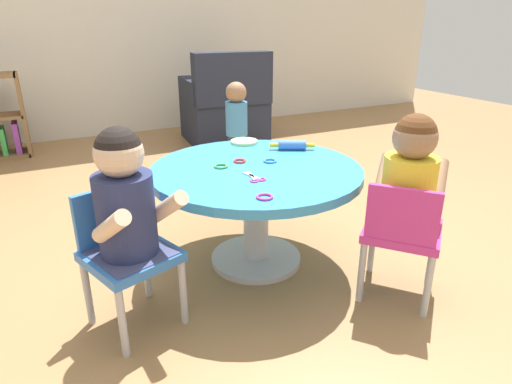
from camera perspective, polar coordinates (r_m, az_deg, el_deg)
The scene contains 15 objects.
ground_plane at distance 2.21m, azimuth 0.00°, elevation -8.87°, with size 10.00×10.00×0.00m, color #9E7247.
craft_table at distance 2.04m, azimuth 0.00°, elevation 0.46°, with size 0.97×0.97×0.49m.
child_chair_left at distance 1.74m, azimuth -16.49°, elevation -7.38°, with size 0.38×0.38×0.54m.
seated_child_left at distance 1.61m, azimuth -16.62°, elevation -0.83°, with size 0.37×0.41×0.51m.
child_chair_right at distance 1.90m, azimuth 18.33°, elevation -5.02°, with size 0.42×0.42×0.54m.
seated_child_right at distance 1.85m, azimuth 19.28°, elevation 1.78°, with size 0.44×0.43×0.51m.
armchair_dark at distance 4.25m, azimuth -4.01°, elevation 10.58°, with size 0.77×0.78×0.85m.
toddler_standing at distance 3.49m, azimuth -2.53°, elevation 9.00°, with size 0.17×0.17×0.67m.
rolling_pin at distance 2.28m, azimuth 4.71°, elevation 6.08°, with size 0.21×0.13×0.05m.
craft_scissors at distance 1.86m, azimuth -0.12°, elevation 1.80°, with size 0.07×0.14×0.01m.
playdough_blob_0 at distance 2.40m, azimuth -1.53°, elevation 6.53°, with size 0.15×0.15×0.02m, color #B2E58C.
cookie_cutter_0 at distance 2.08m, azimuth -2.13°, elevation 4.05°, with size 0.06×0.06×0.01m, color red.
cookie_cutter_1 at distance 1.66m, azimuth 1.13°, elevation -0.62°, with size 0.07×0.07×0.01m, color #D83FA5.
cookie_cutter_2 at distance 2.08m, azimuth 1.83°, elevation 4.07°, with size 0.06×0.06×0.01m, color #3F99D8.
cookie_cutter_3 at distance 2.01m, azimuth -4.58°, elevation 3.36°, with size 0.06×0.06×0.01m, color #4CB259.
Camera 1 is at (-0.86, -1.70, 1.13)m, focal length 30.88 mm.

